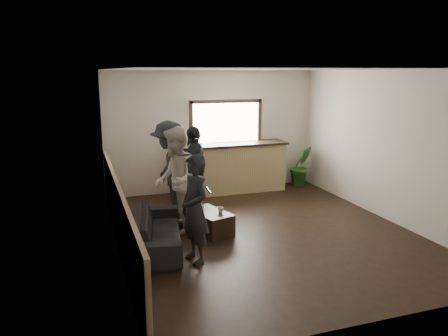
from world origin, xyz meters
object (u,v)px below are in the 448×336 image
object	(u,v)px
cup_b	(221,210)
person_b	(176,181)
potted_plant	(301,166)
person_a	(195,209)
bar_counter	(229,165)
person_c	(170,171)
coffee_table	(210,222)
cup_a	(201,207)
sofa	(157,230)
person_d	(195,168)

from	to	relation	value
cup_b	person_b	xyz separation A→B (m)	(-0.71, 0.33, 0.50)
potted_plant	person_a	distance (m)	4.98
bar_counter	cup_b	xyz separation A→B (m)	(-1.04, -2.52, -0.21)
person_a	person_c	xyz separation A→B (m)	(0.06, 2.02, 0.13)
person_b	bar_counter	bearing A→B (deg)	153.80
cup_b	coffee_table	bearing A→B (deg)	147.47
bar_counter	cup_a	world-z (taller)	bar_counter
sofa	cup_b	size ratio (longest dim) A/B	18.14
sofa	bar_counter	bearing A→B (deg)	-28.17
sofa	person_b	world-z (taller)	person_b
person_c	potted_plant	bearing A→B (deg)	111.55
person_c	person_b	bearing A→B (deg)	-4.49
person_d	coffee_table	bearing A→B (deg)	29.27
bar_counter	person_b	world-z (taller)	bar_counter
person_d	sofa	bearing A→B (deg)	1.27
cup_a	person_a	size ratio (longest dim) A/B	0.08
cup_b	person_a	world-z (taller)	person_a
potted_plant	person_a	bearing A→B (deg)	-136.40
bar_counter	person_d	size ratio (longest dim) A/B	1.58
potted_plant	person_d	distance (m)	3.13
bar_counter	person_b	distance (m)	2.82
potted_plant	person_d	world-z (taller)	person_d
coffee_table	cup_a	xyz separation A→B (m)	(-0.12, 0.14, 0.24)
cup_b	person_b	bearing A→B (deg)	154.90
potted_plant	person_c	world-z (taller)	person_c
cup_a	potted_plant	distance (m)	3.88
person_a	person_b	size ratio (longest dim) A/B	0.87
person_a	person_c	world-z (taller)	person_c
potted_plant	person_d	size ratio (longest dim) A/B	0.58
coffee_table	cup_b	bearing A→B (deg)	-32.53
person_a	cup_a	bearing A→B (deg)	147.12
potted_plant	person_b	xyz separation A→B (m)	(-3.60, -2.15, 0.44)
cup_b	person_d	distance (m)	1.56
person_b	person_c	distance (m)	0.74
person_b	person_c	bearing A→B (deg)	-171.98
coffee_table	person_c	world-z (taller)	person_c
cup_a	person_a	world-z (taller)	person_a
bar_counter	cup_b	distance (m)	2.74
person_a	potted_plant	bearing A→B (deg)	120.20
sofa	person_d	xyz separation A→B (m)	(1.10, 1.73, 0.57)
coffee_table	person_d	bearing A→B (deg)	85.63
cup_a	person_c	bearing A→B (deg)	113.96
person_d	bar_counter	bearing A→B (deg)	166.61
potted_plant	person_a	size ratio (longest dim) A/B	0.61
coffee_table	bar_counter	bearing A→B (deg)	63.48
bar_counter	sofa	size ratio (longest dim) A/B	1.41
coffee_table	person_c	size ratio (longest dim) A/B	0.46
cup_a	person_d	distance (m)	1.34
potted_plant	person_a	xyz separation A→B (m)	(-3.60, -3.43, 0.32)
sofa	potted_plant	xyz separation A→B (m)	(4.05, 2.71, 0.21)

